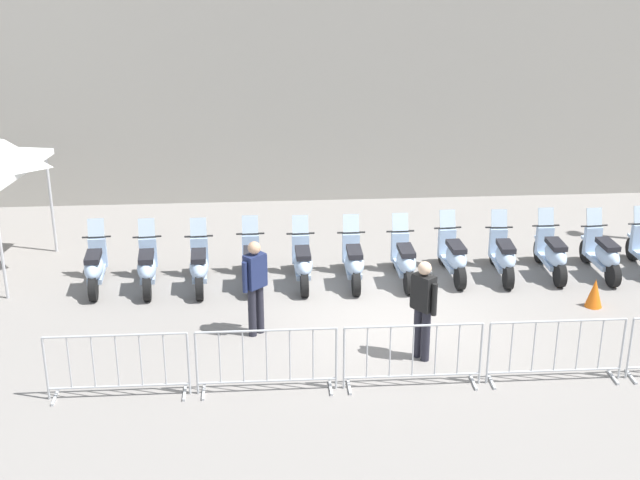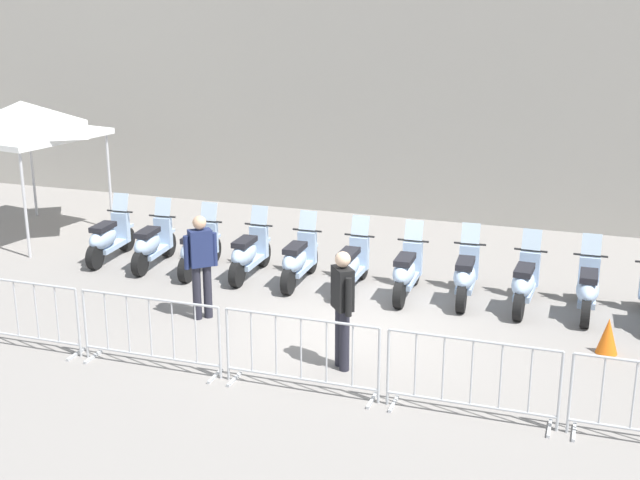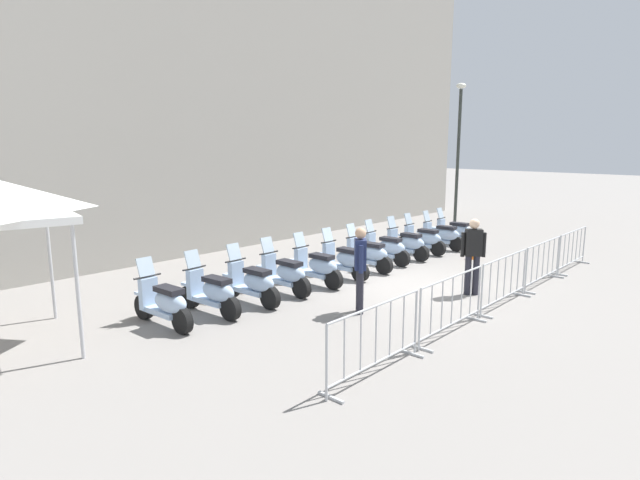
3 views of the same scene
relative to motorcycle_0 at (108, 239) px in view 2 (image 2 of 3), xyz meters
name	(u,v)px [view 2 (image 2 of 3)]	position (x,y,z in m)	size (l,w,h in m)	color
ground_plane	(350,328)	(5.74, -0.73, -0.45)	(120.00, 120.00, 0.00)	gray
motorcycle_0	(108,239)	(0.00, 0.00, 0.00)	(0.72, 1.71, 1.24)	black
motorcycle_1	(152,244)	(1.00, 0.12, 0.00)	(0.73, 1.70, 1.24)	black
motorcycle_2	(198,250)	(1.99, 0.27, 0.00)	(0.71, 1.71, 1.24)	black
motorcycle_3	(248,254)	(2.96, 0.52, 0.00)	(0.67, 1.72, 1.24)	black
motorcycle_4	(298,260)	(3.95, 0.65, 0.00)	(0.68, 1.71, 1.24)	black
motorcycle_5	(351,266)	(4.94, 0.82, 0.00)	(0.66, 1.72, 1.24)	black
motorcycle_6	(406,272)	(5.93, 1.01, 0.00)	(0.69, 1.71, 1.24)	black
motorcycle_7	(466,276)	(6.89, 1.32, 0.00)	(0.72, 1.70, 1.24)	black
motorcycle_8	(525,283)	(7.88, 1.46, 0.00)	(0.62, 1.72, 1.24)	black
motorcycle_9	(588,289)	(8.86, 1.68, 0.00)	(0.68, 1.71, 1.24)	black
barrier_segment_0	(17,314)	(1.74, -3.81, 0.07)	(2.13, 0.80, 1.07)	#B2B5B7
barrier_segment_1	(151,333)	(3.95, -3.39, 0.07)	(2.13, 0.80, 1.07)	#B2B5B7
barrier_segment_2	(301,355)	(6.17, -2.98, 0.07)	(2.13, 0.80, 1.07)	#B2B5B7
barrier_segment_3	(471,379)	(8.38, -2.56, 0.07)	(2.13, 0.80, 1.07)	#B2B5B7
officer_near_row_end	(342,303)	(6.30, -2.06, 0.53)	(0.44, 0.40, 1.73)	#23232D
officer_mid_plaza	(201,261)	(3.44, -1.52, 0.53)	(0.39, 0.46, 1.73)	#23232D
canopy_tent	(22,120)	(-2.73, 0.57, 2.06)	(2.65, 2.65, 2.91)	silver
traffic_cone	(608,336)	(9.48, 0.30, -0.18)	(0.32, 0.32, 0.55)	orange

